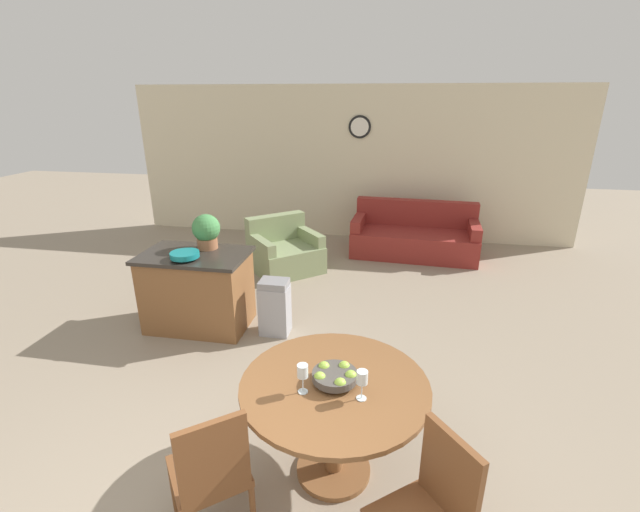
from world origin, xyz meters
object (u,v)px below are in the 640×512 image
wine_glass_left (303,372)px  couch (414,237)px  fruit_bowl (335,376)px  wine_glass_right (362,379)px  potted_plant (206,231)px  dining_table (334,404)px  dining_chair_near_left (211,470)px  kitchen_island (198,290)px  trash_bin (275,307)px  armchair (285,252)px  teal_bowl (185,255)px  dining_chair_near_right (430,509)px

wine_glass_left → couch: size_ratio=0.10×
fruit_bowl → wine_glass_right: (0.18, -0.13, 0.09)m
potted_plant → couch: (2.41, 2.68, -0.80)m
dining_table → wine_glass_left: (-0.18, -0.13, 0.32)m
dining_chair_near_left → kitchen_island: dining_chair_near_left is taller
trash_bin → potted_plant: bearing=165.9°
potted_plant → armchair: bearing=74.4°
teal_bowl → trash_bin: (0.91, 0.17, -0.62)m
potted_plant → armchair: 1.88m
wine_glass_left → kitchen_island: (-1.63, 1.91, -0.45)m
potted_plant → teal_bowl: bearing=-103.6°
dining_chair_near_left → dining_table: bearing=5.2°
kitchen_island → couch: 3.80m
wine_glass_right → teal_bowl: teal_bowl is taller
dining_chair_near_left → couch: 5.41m
dining_chair_near_left → trash_bin: size_ratio=1.47×
dining_table → potted_plant: bearing=131.3°
wine_glass_left → fruit_bowl: bearing=34.2°
kitchen_island → couch: (2.48, 2.87, -0.15)m
dining_chair_near_right → trash_bin: (-1.51, 2.40, -0.19)m
dining_chair_near_right → teal_bowl: teal_bowl is taller
dining_table → couch: size_ratio=0.60×
dining_table → dining_chair_near_left: (-0.62, -0.59, -0.07)m
armchair → couch: bearing=-12.7°
dining_chair_near_right → potted_plant: (-2.32, 2.60, 0.58)m
fruit_bowl → kitchen_island: bearing=135.5°
dining_chair_near_left → potted_plant: 2.86m
dining_chair_near_left → armchair: (-0.66, 4.20, -0.23)m
dining_chair_near_left → armchair: bearing=60.8°
potted_plant → wine_glass_left: bearing=-53.6°
dining_table → dining_chair_near_right: 0.86m
fruit_bowl → potted_plant: potted_plant is taller
trash_bin → armchair: 1.87m
dining_chair_near_right → potted_plant: size_ratio=2.37×
teal_bowl → trash_bin: teal_bowl is taller
dining_chair_near_left → kitchen_island: bearing=78.6°
potted_plant → trash_bin: 1.15m
dining_table → couch: bearing=81.8°
dining_chair_near_right → armchair: 4.63m
dining_table → wine_glass_left: bearing=-145.6°
couch → armchair: couch is taller
dining_chair_near_right → teal_bowl: size_ratio=3.07×
dining_table → fruit_bowl: fruit_bowl is taller
wine_glass_left → armchair: 3.94m
couch → potted_plant: bearing=-128.5°
trash_bin → couch: couch is taller
couch → armchair: bearing=-148.3°
wine_glass_left → potted_plant: size_ratio=0.51×
dining_table → kitchen_island: size_ratio=1.06×
trash_bin → couch: 3.29m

